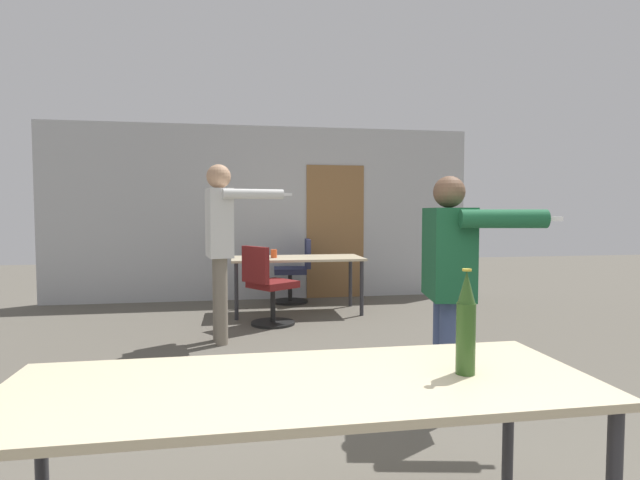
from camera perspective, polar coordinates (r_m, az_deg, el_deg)
name	(u,v)px	position (r m, az deg, el deg)	size (l,w,h in m)	color
back_wall	(266,214)	(7.65, -6.22, 3.01)	(6.44, 0.12, 2.62)	#B2B5B7
conference_table_near	(303,398)	(1.86, -1.94, -17.62)	(2.10, 0.76, 0.74)	#C6B793
conference_table_far	(297,263)	(6.58, -2.63, -2.60)	(1.71, 0.76, 0.74)	#C6B793
person_near_casual	(450,272)	(3.45, 14.64, -3.58)	(0.72, 0.78, 1.57)	#3D4C75
person_left_plaid	(221,234)	(5.14, -11.27, 0.66)	(0.87, 0.59, 1.81)	slate
office_chair_far_right	(268,288)	(5.90, -5.97, -5.47)	(0.68, 0.67, 0.94)	black
office_chair_side_rolled	(295,273)	(7.34, -2.85, -3.77)	(0.56, 0.52, 0.93)	black
beer_bottle	(466,325)	(1.94, 16.34, -9.27)	(0.07, 0.07, 0.39)	#2D511E
drink_cup	(274,254)	(6.51, -5.30, -1.56)	(0.08, 0.08, 0.11)	#E05123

